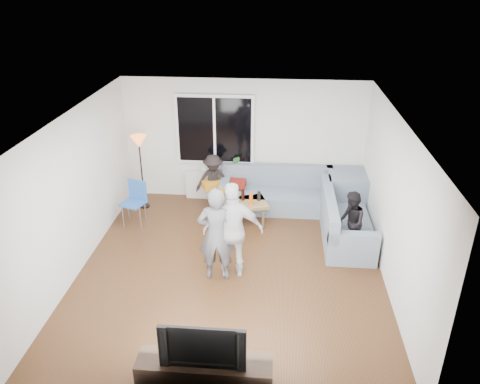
# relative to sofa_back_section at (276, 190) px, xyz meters

# --- Properties ---
(floor) EXTENTS (5.00, 5.50, 0.04)m
(floor) POSITION_rel_sofa_back_section_xyz_m (-0.71, -2.27, -0.45)
(floor) COLOR #56351C
(floor) RESTS_ON ground
(ceiling) EXTENTS (5.00, 5.50, 0.04)m
(ceiling) POSITION_rel_sofa_back_section_xyz_m (-0.71, -2.27, 2.20)
(ceiling) COLOR white
(ceiling) RESTS_ON ground
(wall_back) EXTENTS (5.00, 0.04, 2.60)m
(wall_back) POSITION_rel_sofa_back_section_xyz_m (-0.71, 0.50, 0.88)
(wall_back) COLOR silver
(wall_back) RESTS_ON ground
(wall_front) EXTENTS (5.00, 0.04, 2.60)m
(wall_front) POSITION_rel_sofa_back_section_xyz_m (-0.71, -5.04, 0.88)
(wall_front) COLOR silver
(wall_front) RESTS_ON ground
(wall_left) EXTENTS (0.04, 5.50, 2.60)m
(wall_left) POSITION_rel_sofa_back_section_xyz_m (-3.23, -2.27, 0.88)
(wall_left) COLOR silver
(wall_left) RESTS_ON ground
(wall_right) EXTENTS (0.04, 5.50, 2.60)m
(wall_right) POSITION_rel_sofa_back_section_xyz_m (1.81, -2.27, 0.88)
(wall_right) COLOR silver
(wall_right) RESTS_ON ground
(window_frame) EXTENTS (1.62, 0.06, 1.47)m
(window_frame) POSITION_rel_sofa_back_section_xyz_m (-1.31, 0.42, 1.12)
(window_frame) COLOR white
(window_frame) RESTS_ON wall_back
(window_glass) EXTENTS (1.50, 0.02, 1.35)m
(window_glass) POSITION_rel_sofa_back_section_xyz_m (-1.31, 0.38, 1.12)
(window_glass) COLOR black
(window_glass) RESTS_ON window_frame
(window_mullion) EXTENTS (0.05, 0.03, 1.35)m
(window_mullion) POSITION_rel_sofa_back_section_xyz_m (-1.31, 0.37, 1.12)
(window_mullion) COLOR white
(window_mullion) RESTS_ON window_frame
(radiator) EXTENTS (1.30, 0.12, 0.62)m
(radiator) POSITION_rel_sofa_back_section_xyz_m (-1.31, 0.38, -0.11)
(radiator) COLOR silver
(radiator) RESTS_ON floor
(potted_plant) EXTENTS (0.22, 0.18, 0.39)m
(potted_plant) POSITION_rel_sofa_back_section_xyz_m (-0.89, 0.35, 0.39)
(potted_plant) COLOR #2E6C2B
(potted_plant) RESTS_ON radiator
(vase) EXTENTS (0.20, 0.20, 0.18)m
(vase) POSITION_rel_sofa_back_section_xyz_m (-1.52, 0.35, 0.28)
(vase) COLOR silver
(vase) RESTS_ON radiator
(sofa_back_section) EXTENTS (2.30, 0.85, 0.85)m
(sofa_back_section) POSITION_rel_sofa_back_section_xyz_m (0.00, 0.00, 0.00)
(sofa_back_section) COLOR slate
(sofa_back_section) RESTS_ON floor
(sofa_right_section) EXTENTS (2.00, 0.85, 0.85)m
(sofa_right_section) POSITION_rel_sofa_back_section_xyz_m (1.31, -1.06, 0.00)
(sofa_right_section) COLOR slate
(sofa_right_section) RESTS_ON floor
(sofa_corner) EXTENTS (0.85, 0.85, 0.85)m
(sofa_corner) POSITION_rel_sofa_back_section_xyz_m (1.45, 0.00, 0.00)
(sofa_corner) COLOR slate
(sofa_corner) RESTS_ON floor
(cushion_yellow) EXTENTS (0.48, 0.46, 0.14)m
(cushion_yellow) POSITION_rel_sofa_back_section_xyz_m (-1.34, -0.02, 0.09)
(cushion_yellow) COLOR orange
(cushion_yellow) RESTS_ON sofa_back_section
(cushion_red) EXTENTS (0.37, 0.32, 0.13)m
(cushion_red) POSITION_rel_sofa_back_section_xyz_m (-0.82, 0.06, 0.09)
(cushion_red) COLOR maroon
(cushion_red) RESTS_ON sofa_back_section
(coffee_table) EXTENTS (1.23, 0.92, 0.40)m
(coffee_table) POSITION_rel_sofa_back_section_xyz_m (-0.73, -0.60, -0.22)
(coffee_table) COLOR olive
(coffee_table) RESTS_ON floor
(pitcher) EXTENTS (0.17, 0.17, 0.17)m
(pitcher) POSITION_rel_sofa_back_section_xyz_m (-0.84, -0.65, 0.06)
(pitcher) COLOR maroon
(pitcher) RESTS_ON coffee_table
(side_chair) EXTENTS (0.51, 0.51, 0.86)m
(side_chair) POSITION_rel_sofa_back_section_xyz_m (-2.76, -0.88, 0.01)
(side_chair) COLOR #285CB1
(side_chair) RESTS_ON floor
(floor_lamp) EXTENTS (0.32, 0.32, 1.56)m
(floor_lamp) POSITION_rel_sofa_back_section_xyz_m (-2.76, -0.15, 0.36)
(floor_lamp) COLOR orange
(floor_lamp) RESTS_ON floor
(player_left) EXTENTS (0.62, 0.44, 1.59)m
(player_left) POSITION_rel_sofa_back_section_xyz_m (-0.91, -2.50, 0.37)
(player_left) COLOR #4C4C51
(player_left) RESTS_ON floor
(player_right) EXTENTS (0.99, 0.49, 1.63)m
(player_right) POSITION_rel_sofa_back_section_xyz_m (-0.66, -2.40, 0.39)
(player_right) COLOR silver
(player_right) RESTS_ON floor
(spectator_right) EXTENTS (0.46, 0.58, 1.14)m
(spectator_right) POSITION_rel_sofa_back_section_xyz_m (1.31, -1.52, 0.14)
(spectator_right) COLOR black
(spectator_right) RESTS_ON floor
(spectator_back) EXTENTS (0.82, 0.59, 1.14)m
(spectator_back) POSITION_rel_sofa_back_section_xyz_m (-1.31, 0.03, 0.15)
(spectator_back) COLOR black
(spectator_back) RESTS_ON floor
(tv_console) EXTENTS (1.60, 0.40, 0.44)m
(tv_console) POSITION_rel_sofa_back_section_xyz_m (-0.76, -4.77, -0.20)
(tv_console) COLOR #322219
(tv_console) RESTS_ON floor
(television) EXTENTS (1.00, 0.13, 0.57)m
(television) POSITION_rel_sofa_back_section_xyz_m (-0.76, -4.77, 0.30)
(television) COLOR black
(television) RESTS_ON tv_console
(bottle_b) EXTENTS (0.08, 0.08, 0.26)m
(bottle_b) POSITION_rel_sofa_back_section_xyz_m (-0.87, -0.75, 0.11)
(bottle_b) COLOR #3D8F1A
(bottle_b) RESTS_ON coffee_table
(bottle_c) EXTENTS (0.07, 0.07, 0.22)m
(bottle_c) POSITION_rel_sofa_back_section_xyz_m (-0.65, -0.46, 0.09)
(bottle_c) COLOR black
(bottle_c) RESTS_ON coffee_table
(bottle_a) EXTENTS (0.07, 0.07, 0.25)m
(bottle_a) POSITION_rel_sofa_back_section_xyz_m (-1.04, -0.51, 0.10)
(bottle_a) COLOR #CA830B
(bottle_a) RESTS_ON coffee_table
(bottle_e) EXTENTS (0.07, 0.07, 0.19)m
(bottle_e) POSITION_rel_sofa_back_section_xyz_m (-0.34, -0.46, 0.07)
(bottle_e) COLOR black
(bottle_e) RESTS_ON coffee_table
(bottle_d) EXTENTS (0.07, 0.07, 0.24)m
(bottle_d) POSITION_rel_sofa_back_section_xyz_m (-0.48, -0.65, 0.09)
(bottle_d) COLOR #FF6216
(bottle_d) RESTS_ON coffee_table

